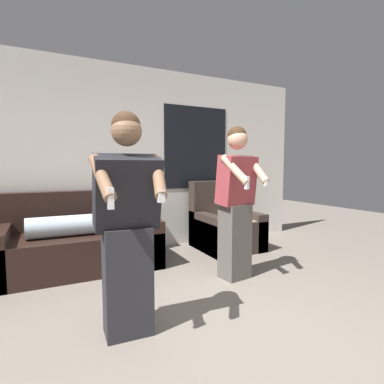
{
  "coord_description": "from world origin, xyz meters",
  "views": [
    {
      "loc": [
        -1.09,
        -1.45,
        1.24
      ],
      "look_at": [
        0.11,
        0.98,
        1.01
      ],
      "focal_mm": 28.0,
      "sensor_mm": 36.0,
      "label": 1
    }
  ],
  "objects": [
    {
      "name": "couch",
      "position": [
        -0.78,
        2.4,
        0.32
      ],
      "size": [
        1.93,
        0.97,
        0.93
      ],
      "color": "black",
      "rests_on": "ground_plane"
    },
    {
      "name": "armchair",
      "position": [
        1.36,
        2.37,
        0.32
      ],
      "size": [
        0.86,
        0.88,
        1.02
      ],
      "color": "#332823",
      "rests_on": "ground_plane"
    },
    {
      "name": "person_left",
      "position": [
        -0.57,
        0.66,
        0.81
      ],
      "size": [
        0.52,
        0.52,
        1.63
      ],
      "color": "#28282D",
      "rests_on": "ground_plane"
    },
    {
      "name": "person_right",
      "position": [
        0.79,
        1.26,
        0.86
      ],
      "size": [
        0.46,
        0.51,
        1.68
      ],
      "color": "#56514C",
      "rests_on": "ground_plane"
    },
    {
      "name": "wall_back",
      "position": [
        0.02,
        2.92,
        1.35
      ],
      "size": [
        5.98,
        0.07,
        2.7
      ],
      "color": "silver",
      "rests_on": "ground_plane"
    },
    {
      "name": "ground_plane",
      "position": [
        0.0,
        0.0,
        0.0
      ],
      "size": [
        14.0,
        14.0,
        0.0
      ],
      "primitive_type": "plane",
      "color": "slate"
    }
  ]
}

